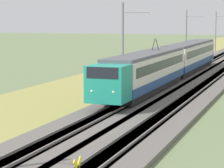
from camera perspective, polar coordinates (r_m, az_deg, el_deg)
ballast_main at (r=62.01m, az=7.69°, el=0.94°), size 240.00×4.40×0.30m
ballast_adjacent at (r=61.37m, az=11.23°, el=0.80°), size 240.00×4.40×0.30m
track_main at (r=62.01m, az=7.69°, el=0.94°), size 240.00×1.57×0.45m
track_adjacent at (r=61.37m, az=11.23°, el=0.81°), size 240.00×1.57×0.45m
grass_verge at (r=63.34m, az=2.74°, el=1.04°), size 240.00×12.87×0.12m
passenger_train at (r=55.68m, az=6.44°, el=2.45°), size 41.61×2.84×4.89m
catenary_mast_mid at (r=48.02m, az=1.22°, el=4.07°), size 0.22×2.56×8.16m
catenary_mast_far at (r=76.56m, az=8.02°, el=5.03°), size 0.22×2.56×7.83m
catenary_mast_distant at (r=105.59m, az=11.11°, el=5.57°), size 0.22×2.56×7.94m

